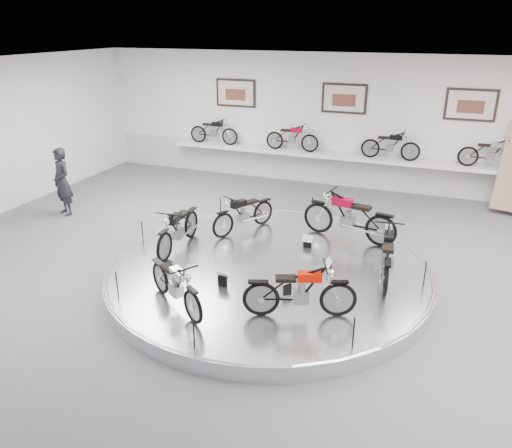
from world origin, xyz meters
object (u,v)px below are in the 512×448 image
at_px(bike_a, 387,254).
at_px(bike_e, 175,284).
at_px(shelf, 339,156).
at_px(bike_c, 244,213).
at_px(bike_d, 178,228).
at_px(display_platform, 268,272).
at_px(visitor, 62,182).
at_px(bike_b, 349,216).
at_px(bike_f, 300,291).

relative_size(bike_a, bike_e, 1.11).
relative_size(shelf, bike_c, 7.25).
xyz_separation_m(bike_c, bike_d, (-0.92, -1.41, 0.03)).
relative_size(display_platform, visitor, 3.55).
xyz_separation_m(display_platform, shelf, (0.00, 6.40, 0.85)).
xyz_separation_m(shelf, bike_a, (2.23, -6.08, -0.21)).
bearing_deg(bike_e, bike_b, 94.55).
bearing_deg(visitor, bike_e, -9.14).
height_order(bike_a, bike_b, bike_b).
height_order(bike_a, bike_e, bike_a).
bearing_deg(bike_c, bike_f, 63.73).
bearing_deg(bike_f, bike_b, 67.78).
bearing_deg(bike_f, bike_c, 106.19).
bearing_deg(bike_b, display_platform, 67.39).
bearing_deg(bike_a, display_platform, 91.07).
xyz_separation_m(display_platform, bike_a, (2.23, 0.32, 0.64)).
relative_size(bike_b, bike_c, 1.21).
bearing_deg(shelf, bike_a, -69.83).
relative_size(display_platform, bike_e, 4.29).
relative_size(bike_a, visitor, 0.92).
distance_m(bike_d, bike_e, 2.37).
bearing_deg(bike_a, shelf, 13.19).
bearing_deg(bike_d, bike_a, 89.90).
relative_size(bike_c, bike_d, 0.94).
xyz_separation_m(display_platform, bike_b, (1.22, 1.86, 0.69)).
relative_size(bike_d, visitor, 0.90).
height_order(bike_a, bike_d, bike_a).
bearing_deg(bike_b, bike_f, 98.46).
height_order(bike_b, visitor, visitor).
bearing_deg(visitor, shelf, 62.01).
bearing_deg(bike_e, bike_a, 70.00).
bearing_deg(bike_a, bike_c, 64.07).
xyz_separation_m(bike_c, visitor, (-5.18, 0.05, 0.16)).
bearing_deg(bike_d, bike_e, 24.58).
bearing_deg(bike_d, bike_c, 143.48).
xyz_separation_m(bike_a, bike_f, (-1.14, -1.87, -0.02)).
distance_m(display_platform, bike_c, 1.95).
relative_size(bike_b, bike_d, 1.14).
height_order(shelf, bike_b, bike_b).
height_order(display_platform, bike_a, bike_a).
relative_size(bike_c, visitor, 0.84).
bearing_deg(shelf, bike_c, -102.94).
xyz_separation_m(bike_d, bike_f, (3.14, -1.62, -0.01)).
height_order(bike_c, visitor, visitor).
bearing_deg(bike_c, visitor, -63.10).
bearing_deg(bike_e, visitor, -179.96).
height_order(bike_a, bike_c, bike_a).
xyz_separation_m(shelf, bike_b, (1.22, -4.54, -0.16)).
xyz_separation_m(bike_a, bike_d, (-4.28, -0.25, -0.01)).
height_order(bike_f, visitor, visitor).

